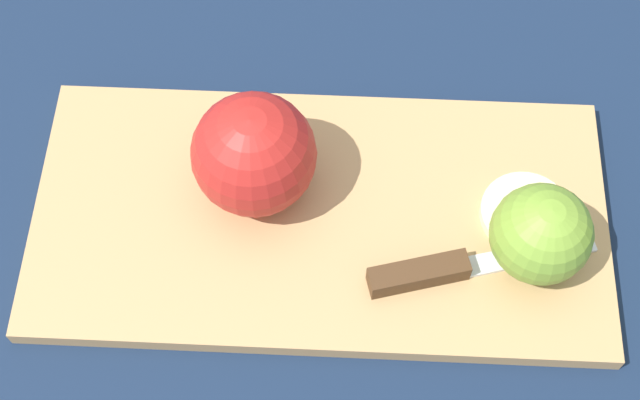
% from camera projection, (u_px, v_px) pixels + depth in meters
% --- Properties ---
extents(ground_plane, '(4.00, 4.00, 0.00)m').
position_uv_depth(ground_plane, '(320.00, 222.00, 0.66)').
color(ground_plane, '#14233D').
extents(cutting_board, '(0.43, 0.24, 0.01)m').
position_uv_depth(cutting_board, '(320.00, 217.00, 0.65)').
color(cutting_board, tan).
rests_on(cutting_board, ground_plane).
extents(apple_half_left, '(0.09, 0.09, 0.09)m').
position_uv_depth(apple_half_left, '(254.00, 154.00, 0.62)').
color(apple_half_left, red).
rests_on(apple_half_left, cutting_board).
extents(apple_half_right, '(0.07, 0.07, 0.07)m').
position_uv_depth(apple_half_right, '(541.00, 234.00, 0.60)').
color(apple_half_right, olive).
rests_on(apple_half_right, cutting_board).
extents(knife, '(0.17, 0.05, 0.02)m').
position_uv_depth(knife, '(438.00, 270.00, 0.62)').
color(knife, silver).
rests_on(knife, cutting_board).
extents(apple_slice, '(0.07, 0.07, 0.01)m').
position_uv_depth(apple_slice, '(525.00, 213.00, 0.64)').
color(apple_slice, beige).
rests_on(apple_slice, cutting_board).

